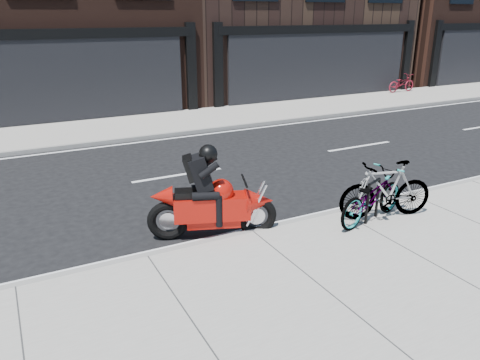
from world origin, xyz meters
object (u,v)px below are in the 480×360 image
bike_rack (373,197)px  bicycle_rear (386,190)px  bicycle_front (372,197)px  motorcycle (218,200)px  bicycle_far (401,83)px

bike_rack → bicycle_rear: 0.33m
bike_rack → bicycle_front: bearing=180.0°
bike_rack → bicycle_front: 0.03m
bike_rack → bicycle_rear: bicycle_rear is taller
bicycle_front → bicycle_rear: 0.36m
bike_rack → motorcycle: size_ratio=0.36×
bicycle_rear → bicycle_far: (12.02, 11.41, -0.13)m
bicycle_rear → motorcycle: bearing=-91.7°
bicycle_far → bicycle_front: bearing=131.1°
motorcycle → bicycle_far: 18.40m
bicycle_front → bicycle_rear: size_ratio=0.99×
bicycle_front → bicycle_far: bicycle_front is taller
bike_rack → motorcycle: bearing=161.1°
bike_rack → motorcycle: (-2.81, 0.96, 0.11)m
bicycle_front → motorcycle: motorcycle is taller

